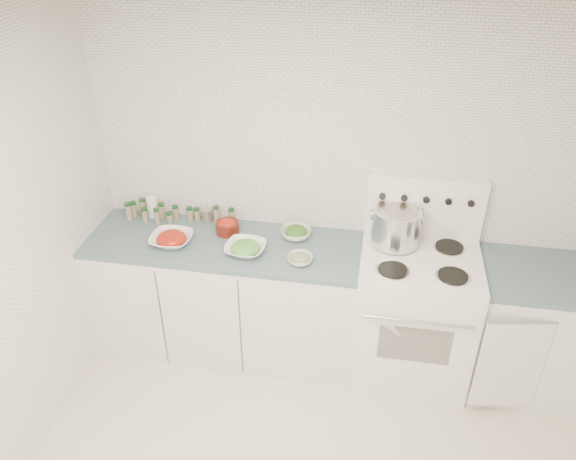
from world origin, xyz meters
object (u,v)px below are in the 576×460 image
object	(u,v)px
stove	(414,311)
bowl_tomato	(171,239)
stock_pot	(396,225)
bowl_snowpea	(245,248)

from	to	relation	value
stove	bowl_tomato	bearing A→B (deg)	-177.49
stock_pot	stove	bearing A→B (deg)	-39.07
stock_pot	bowl_tomato	xyz separation A→B (m)	(-1.46, -0.21, -0.14)
stock_pot	bowl_tomato	world-z (taller)	stock_pot
stove	bowl_snowpea	distance (m)	1.21
stock_pot	bowl_tomato	distance (m)	1.48
stock_pot	bowl_snowpea	bearing A→B (deg)	-166.22
bowl_snowpea	stock_pot	bearing A→B (deg)	13.78
stove	stock_pot	distance (m)	0.62
stock_pot	bowl_snowpea	distance (m)	0.99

